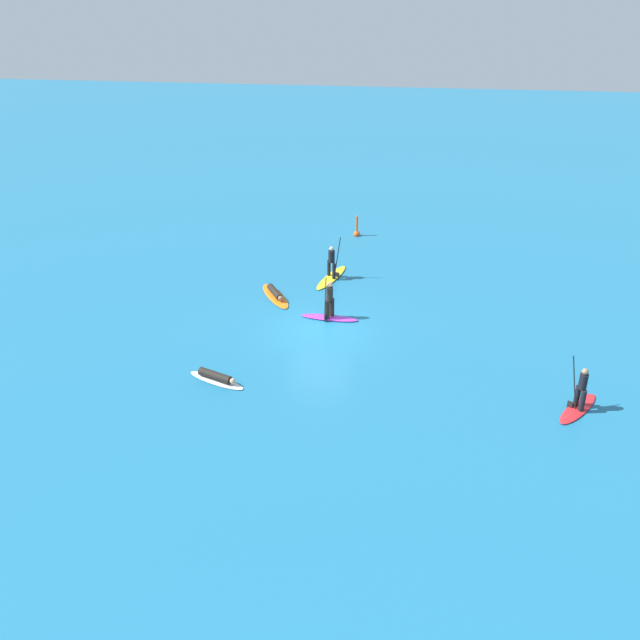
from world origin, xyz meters
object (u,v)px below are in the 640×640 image
marker_buoy (357,232)px  surfer_on_yellow_board (332,271)px  surfer_on_white_board (216,378)px  surfer_on_purple_board (329,309)px  surfer_on_orange_board (275,294)px  surfer_on_red_board (579,399)px

marker_buoy → surfer_on_yellow_board: bearing=-97.8°
surfer_on_white_board → surfer_on_purple_board: bearing=79.5°
surfer_on_orange_board → surfer_on_purple_board: (2.85, -1.96, 0.37)m
surfer_on_yellow_board → marker_buoy: bearing=11.0°
surfer_on_red_board → surfer_on_yellow_board: (-10.27, 10.56, -0.05)m
surfer_on_purple_board → surfer_on_yellow_board: bearing=-80.3°
surfer_on_orange_board → marker_buoy: (3.34, 8.66, 0.07)m
surfer_on_orange_board → surfer_on_purple_board: bearing=26.0°
surfer_on_yellow_board → surfer_on_orange_board: surfer_on_yellow_board is taller
surfer_on_white_board → marker_buoy: bearing=98.3°
surfer_on_orange_board → surfer_on_purple_board: 3.48m
surfer_on_red_board → surfer_on_white_board: bearing=-55.4°
surfer_on_red_board → surfer_on_orange_board: 15.11m
marker_buoy → surfer_on_purple_board: bearing=-92.6°
surfer_on_white_board → surfer_on_yellow_board: bearing=94.3°
surfer_on_yellow_board → surfer_on_orange_board: 3.53m
surfer_on_yellow_board → surfer_on_purple_board: bearing=-156.6°
surfer_on_red_board → surfer_on_white_board: (-13.77, 0.33, -0.30)m
surfer_on_red_board → surfer_on_orange_board: bearing=-86.4°
surfer_on_orange_board → surfer_on_white_board: (-1.01, -7.75, 0.03)m
surfer_on_white_board → surfer_on_purple_board: (3.86, 5.80, 0.34)m
surfer_on_white_board → surfer_on_red_board: bearing=21.8°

